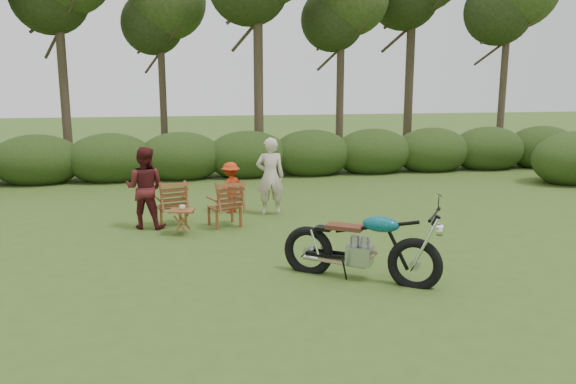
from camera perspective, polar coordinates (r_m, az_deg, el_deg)
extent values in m
plane|color=#37521B|center=(8.57, 3.65, -8.21)|extent=(80.00, 80.00, 0.00)
cylinder|color=#33261C|center=(19.22, -22.01, 12.65)|extent=(0.28, 0.28, 7.20)
cylinder|color=#33261C|center=(20.01, -12.69, 11.79)|extent=(0.24, 0.24, 6.30)
sphere|color=#233815|center=(20.14, -12.94, 17.37)|extent=(2.52, 2.52, 2.52)
cylinder|color=#33261C|center=(18.02, -3.05, 14.29)|extent=(0.30, 0.30, 7.65)
cylinder|color=#33261C|center=(19.73, 5.35, 12.29)|extent=(0.26, 0.26, 6.48)
sphere|color=#233815|center=(19.87, 5.46, 18.11)|extent=(2.59, 2.59, 2.59)
cylinder|color=#33261C|center=(21.81, 12.33, 13.87)|extent=(0.32, 0.32, 7.92)
cylinder|color=#33261C|center=(21.00, 21.14, 12.02)|extent=(0.24, 0.24, 6.84)
ellipsoid|color=#203312|center=(17.39, -24.15, 2.89)|extent=(2.52, 1.68, 1.51)
ellipsoid|color=#203312|center=(17.06, -17.59, 3.20)|extent=(2.52, 1.68, 1.51)
ellipsoid|color=#203312|center=(16.95, -10.85, 3.48)|extent=(2.52, 1.68, 1.51)
ellipsoid|color=#203312|center=(17.08, -4.12, 3.71)|extent=(2.52, 1.68, 1.51)
ellipsoid|color=#203312|center=(17.44, 2.43, 3.88)|extent=(2.52, 1.68, 1.51)
ellipsoid|color=#203312|center=(18.02, 8.63, 4.00)|extent=(2.52, 1.68, 1.51)
ellipsoid|color=#203312|center=(18.79, 14.39, 4.07)|extent=(2.52, 1.68, 1.51)
ellipsoid|color=#203312|center=(19.74, 19.65, 4.09)|extent=(2.52, 1.68, 1.51)
ellipsoid|color=#203312|center=(20.84, 24.39, 4.09)|extent=(2.52, 1.68, 1.51)
imported|color=#F0DCC5|center=(10.70, -10.68, -1.54)|extent=(0.12, 0.12, 0.09)
imported|color=beige|center=(12.25, -1.79, -2.25)|extent=(0.63, 0.44, 1.67)
imported|color=#4D1617|center=(11.47, -14.15, -3.53)|extent=(0.92, 0.81, 1.60)
imported|color=red|center=(12.46, -5.78, -2.07)|extent=(0.83, 0.74, 1.12)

